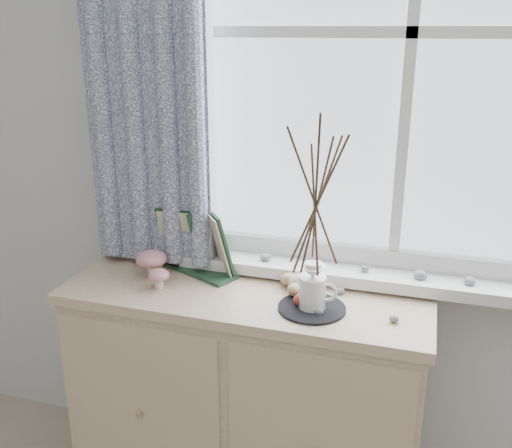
% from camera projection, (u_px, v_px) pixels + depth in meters
% --- Properties ---
extents(sideboard, '(1.20, 0.45, 0.85)m').
position_uv_depth(sideboard, '(246.00, 400.00, 2.00)').
color(sideboard, beige).
rests_on(sideboard, ground).
extents(botanical_book, '(0.36, 0.25, 0.23)m').
position_uv_depth(botanical_book, '(195.00, 244.00, 1.94)').
color(botanical_book, '#1D3D26').
rests_on(botanical_book, sideboard).
extents(toadstool_cluster, '(0.15, 0.16, 0.10)m').
position_uv_depth(toadstool_cluster, '(153.00, 264.00, 1.92)').
color(toadstool_cluster, silver).
rests_on(toadstool_cluster, sideboard).
extents(wooden_eggs, '(0.14, 0.17, 0.07)m').
position_uv_depth(wooden_eggs, '(296.00, 289.00, 1.81)').
color(wooden_eggs, '#A28A5A').
rests_on(wooden_eggs, sideboard).
extents(songbird_figurine, '(0.16, 0.11, 0.08)m').
position_uv_depth(songbird_figurine, '(303.00, 283.00, 1.83)').
color(songbird_figurine, silver).
rests_on(songbird_figurine, sideboard).
extents(crocheted_doily, '(0.21, 0.21, 0.01)m').
position_uv_depth(crocheted_doily, '(312.00, 308.00, 1.74)').
color(crocheted_doily, black).
rests_on(crocheted_doily, sideboard).
extents(twig_pitcher, '(0.26, 0.26, 0.62)m').
position_uv_depth(twig_pitcher, '(316.00, 198.00, 1.62)').
color(twig_pitcher, white).
rests_on(twig_pitcher, crocheted_doily).
extents(sideboard_pebbles, '(0.33, 0.23, 0.02)m').
position_uv_depth(sideboard_pebbles, '(338.00, 300.00, 1.77)').
color(sideboard_pebbles, gray).
rests_on(sideboard_pebbles, sideboard).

